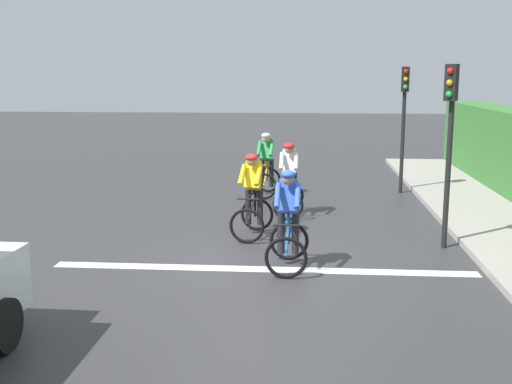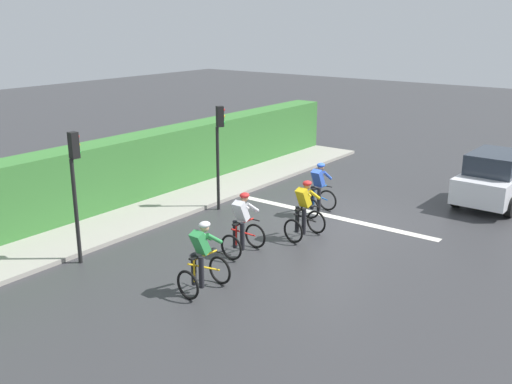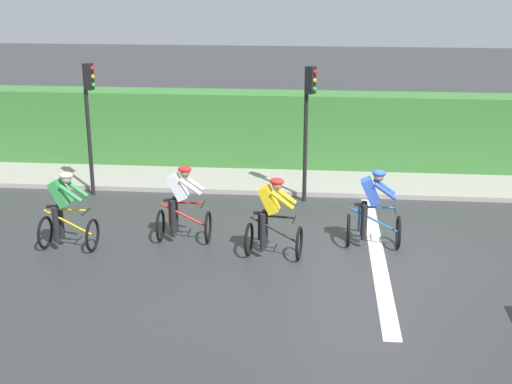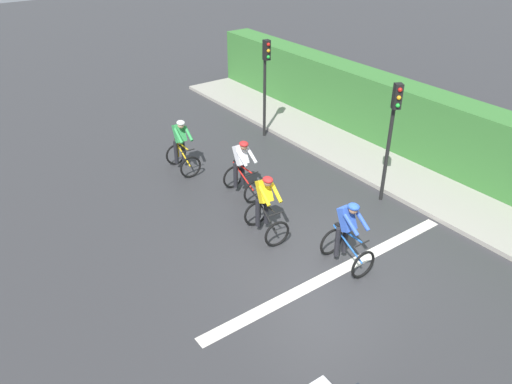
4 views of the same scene
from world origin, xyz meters
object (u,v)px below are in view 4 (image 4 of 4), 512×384
Objects in this scene: cyclist_mid at (265,207)px; traffic_light_near_crossing at (392,126)px; cyclist_second at (242,169)px; cyclist_fourth at (347,235)px; cyclist_lead at (181,146)px; traffic_light_far_junction at (266,74)px.

cyclist_mid is 0.50× the size of traffic_light_near_crossing.
cyclist_second is 3.96m from cyclist_fourth.
traffic_light_far_junction reaches higher than cyclist_lead.
traffic_light_far_junction is at bearing 9.19° from cyclist_lead.
cyclist_fourth is at bearing -112.66° from traffic_light_far_junction.
cyclist_fourth is at bearing -153.37° from traffic_light_near_crossing.
cyclist_lead is 6.16m from traffic_light_near_crossing.
cyclist_second is at bearing -135.77° from traffic_light_far_junction.
cyclist_mid is 3.90m from traffic_light_near_crossing.
traffic_light_near_crossing is at bearing -90.16° from traffic_light_far_junction.
traffic_light_far_junction is (3.59, 4.80, 1.43)m from cyclist_mid.
cyclist_mid is 1.00× the size of cyclist_fourth.
cyclist_second is at bearing 138.97° from traffic_light_near_crossing.
cyclist_lead is 6.27m from cyclist_fourth.
traffic_light_near_crossing reaches higher than cyclist_second.
traffic_light_near_crossing is (2.83, 1.42, 1.43)m from cyclist_fourth.
traffic_light_far_junction is at bearing 67.34° from cyclist_fourth.
cyclist_lead is 3.90m from traffic_light_far_junction.
cyclist_lead is at bearing 126.57° from traffic_light_near_crossing.
cyclist_mid is (-0.01, -4.22, 0.00)m from cyclist_lead.
cyclist_lead and cyclist_mid have the same top height.
cyclist_second is at bearing 91.29° from cyclist_fourth.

